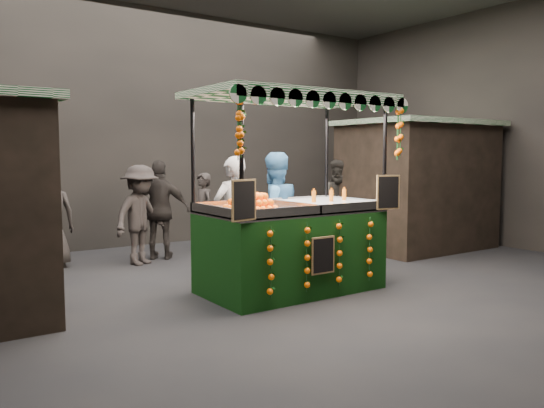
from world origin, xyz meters
TOP-DOWN VIEW (x-y plane):
  - ground at (0.00, 0.00)m, footprint 12.00×12.00m
  - market_hall at (0.00, 0.00)m, footprint 12.10×10.10m
  - neighbour_stall_right at (4.40, 1.50)m, footprint 3.00×2.20m
  - juice_stall at (0.10, 0.02)m, footprint 2.84×1.67m
  - vendor_grey at (-0.17, 1.20)m, footprint 0.74×0.52m
  - vendor_blue at (0.44, 0.98)m, footprint 1.00×0.81m
  - shopper_1 at (3.06, 2.32)m, footprint 1.12×1.13m
  - shopper_2 at (-0.47, 3.30)m, footprint 1.13×0.96m
  - shopper_3 at (-0.96, 3.03)m, footprint 1.29×1.06m
  - shopper_4 at (-2.36, 3.60)m, footprint 0.90×0.60m
  - shopper_5 at (4.01, 3.46)m, footprint 1.41×1.20m
  - shopper_6 at (0.55, 3.58)m, footprint 0.39×0.58m

SIDE VIEW (x-z plane):
  - ground at x=0.00m, z-range 0.00..0.00m
  - shopper_5 at x=4.01m, z-range 0.00..1.53m
  - shopper_6 at x=0.55m, z-range 0.00..1.56m
  - juice_stall at x=0.10m, z-range -0.52..2.23m
  - shopper_3 at x=-0.96m, z-range 0.00..1.74m
  - shopper_4 at x=-2.36m, z-range 0.00..1.80m
  - shopper_2 at x=-0.47m, z-range 0.00..1.82m
  - shopper_1 at x=3.06m, z-range 0.00..1.83m
  - vendor_grey at x=-0.17m, z-range 0.00..1.90m
  - vendor_blue at x=0.44m, z-range 0.00..1.96m
  - neighbour_stall_right at x=4.40m, z-range 0.01..2.61m
  - market_hall at x=0.00m, z-range 0.86..5.91m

